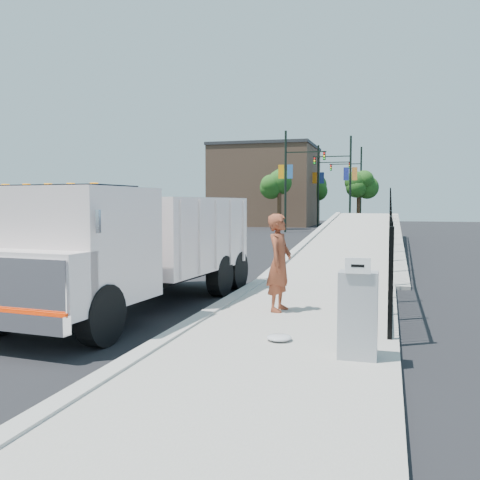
# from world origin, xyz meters

# --- Properties ---
(ground) EXTENTS (120.00, 120.00, 0.00)m
(ground) POSITION_xyz_m (0.00, 0.00, 0.00)
(ground) COLOR black
(ground) RESTS_ON ground
(sidewalk) EXTENTS (3.55, 12.00, 0.12)m
(sidewalk) POSITION_xyz_m (1.93, -2.00, 0.06)
(sidewalk) COLOR #9E998E
(sidewalk) RESTS_ON ground
(curb) EXTENTS (0.30, 12.00, 0.16)m
(curb) POSITION_xyz_m (0.00, -2.00, 0.08)
(curb) COLOR #ADAAA3
(curb) RESTS_ON ground
(ramp) EXTENTS (3.95, 24.06, 3.19)m
(ramp) POSITION_xyz_m (2.12, 16.00, 0.00)
(ramp) COLOR #9E998E
(ramp) RESTS_ON ground
(iron_fence) EXTENTS (0.10, 28.00, 1.80)m
(iron_fence) POSITION_xyz_m (3.55, 12.00, 0.90)
(iron_fence) COLOR black
(iron_fence) RESTS_ON ground
(truck) EXTENTS (3.16, 8.00, 2.68)m
(truck) POSITION_xyz_m (-1.85, -0.48, 1.51)
(truck) COLOR black
(truck) RESTS_ON ground
(worker) EXTENTS (0.58, 0.79, 2.00)m
(worker) POSITION_xyz_m (1.35, -0.22, 1.12)
(worker) COLOR brown
(worker) RESTS_ON sidewalk
(utility_cabinet) EXTENTS (0.55, 0.40, 1.25)m
(utility_cabinet) POSITION_xyz_m (3.10, -3.22, 0.75)
(utility_cabinet) COLOR gray
(utility_cabinet) RESTS_ON sidewalk
(arrow_sign) EXTENTS (0.35, 0.04, 0.22)m
(arrow_sign) POSITION_xyz_m (3.10, -3.44, 1.48)
(arrow_sign) COLOR white
(arrow_sign) RESTS_ON utility_cabinet
(debris) EXTENTS (0.41, 0.41, 0.10)m
(debris) POSITION_xyz_m (1.82, -2.58, 0.17)
(debris) COLOR silver
(debris) RESTS_ON sidewalk
(light_pole_0) EXTENTS (3.77, 0.22, 8.00)m
(light_pole_0) POSITION_xyz_m (-4.15, 30.89, 4.36)
(light_pole_0) COLOR black
(light_pole_0) RESTS_ON ground
(light_pole_1) EXTENTS (3.77, 0.22, 8.00)m
(light_pole_1) POSITION_xyz_m (-0.05, 35.48, 4.36)
(light_pole_1) COLOR black
(light_pole_1) RESTS_ON ground
(light_pole_2) EXTENTS (3.78, 0.22, 8.00)m
(light_pole_2) POSITION_xyz_m (-3.03, 42.22, 4.36)
(light_pole_2) COLOR black
(light_pole_2) RESTS_ON ground
(light_pole_3) EXTENTS (3.78, 0.22, 8.00)m
(light_pole_3) POSITION_xyz_m (0.35, 44.96, 4.36)
(light_pole_3) COLOR black
(light_pole_3) RESTS_ON ground
(tree_0) EXTENTS (2.21, 2.21, 5.11)m
(tree_0) POSITION_xyz_m (-5.76, 34.94, 3.91)
(tree_0) COLOR #382314
(tree_0) RESTS_ON ground
(tree_1) EXTENTS (2.05, 2.05, 5.03)m
(tree_1) POSITION_xyz_m (0.61, 41.95, 3.89)
(tree_1) COLOR #382314
(tree_1) RESTS_ON ground
(tree_2) EXTENTS (2.64, 2.64, 5.32)m
(tree_2) POSITION_xyz_m (-4.45, 48.10, 3.95)
(tree_2) COLOR #382314
(tree_2) RESTS_ON ground
(building) EXTENTS (10.00, 10.00, 8.00)m
(building) POSITION_xyz_m (-9.00, 44.00, 4.00)
(building) COLOR #8C664C
(building) RESTS_ON ground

